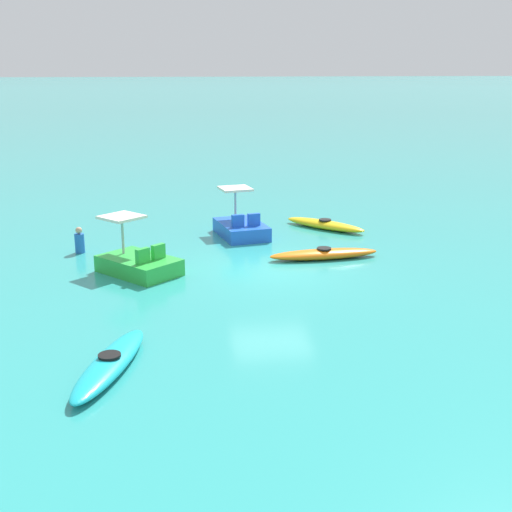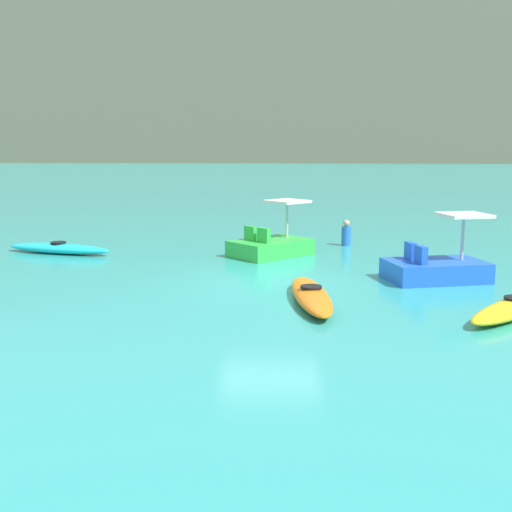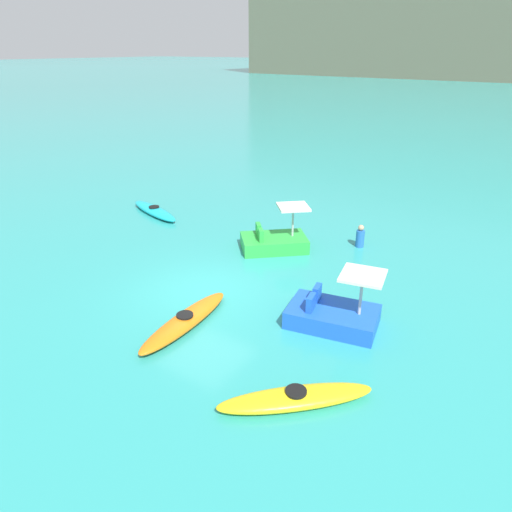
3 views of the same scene
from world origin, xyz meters
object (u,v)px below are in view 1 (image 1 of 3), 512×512
at_px(kayak_cyan, 110,364).
at_px(person_near_shore, 80,241).
at_px(pedal_boat_green, 139,263).
at_px(pedal_boat_blue, 241,227).
at_px(kayak_orange, 324,254).
at_px(kayak_yellow, 325,225).

height_order(kayak_cyan, person_near_shore, person_near_shore).
distance_m(kayak_cyan, person_near_shore, 9.42).
bearing_deg(pedal_boat_green, person_near_shore, 38.39).
bearing_deg(pedal_boat_blue, person_near_shore, 105.61).
xyz_separation_m(kayak_orange, person_near_shore, (1.75, 7.91, 0.22)).
height_order(kayak_orange, pedal_boat_blue, pedal_boat_blue).
bearing_deg(pedal_boat_blue, kayak_cyan, 160.35).
relative_size(kayak_orange, pedal_boat_blue, 1.36).
bearing_deg(pedal_boat_green, pedal_boat_blue, -40.61).
height_order(kayak_orange, pedal_boat_green, pedal_boat_green).
bearing_deg(kayak_orange, person_near_shore, 77.51).
height_order(kayak_yellow, pedal_boat_green, pedal_boat_green).
relative_size(kayak_orange, kayak_yellow, 1.24).
bearing_deg(person_near_shore, kayak_yellow, -75.66).
bearing_deg(kayak_cyan, person_near_shore, 10.47).
relative_size(pedal_boat_green, pedal_boat_blue, 1.04).
height_order(kayak_orange, person_near_shore, person_near_shore).
bearing_deg(kayak_orange, kayak_yellow, -13.44).
distance_m(pedal_boat_blue, person_near_shore, 5.79).
bearing_deg(kayak_orange, pedal_boat_green, 97.92).
relative_size(kayak_yellow, pedal_boat_blue, 1.10).
height_order(kayak_yellow, person_near_shore, person_near_shore).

